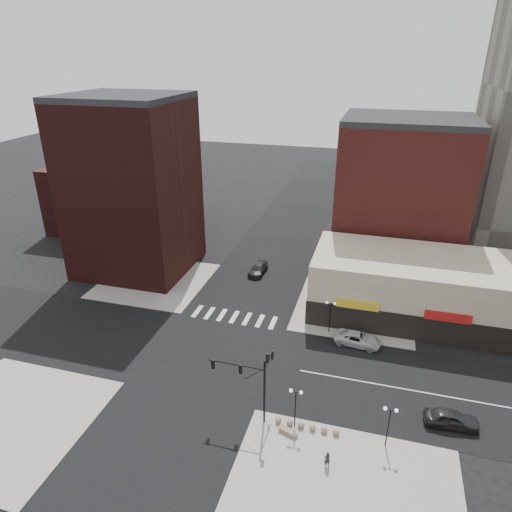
% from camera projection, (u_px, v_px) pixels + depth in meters
% --- Properties ---
extents(ground, '(240.00, 240.00, 0.00)m').
position_uv_depth(ground, '(212.00, 355.00, 51.19)').
color(ground, black).
rests_on(ground, ground).
extents(road_ew, '(200.00, 14.00, 0.02)m').
position_uv_depth(road_ew, '(212.00, 355.00, 51.18)').
color(road_ew, black).
rests_on(road_ew, ground).
extents(road_ns, '(14.00, 200.00, 0.02)m').
position_uv_depth(road_ns, '(212.00, 355.00, 51.18)').
color(road_ns, black).
rests_on(road_ns, ground).
extents(sidewalk_nw, '(15.00, 15.00, 0.12)m').
position_uv_depth(sidewalk_nw, '(155.00, 280.00, 67.44)').
color(sidewalk_nw, gray).
rests_on(sidewalk_nw, ground).
extents(sidewalk_ne, '(15.00, 15.00, 0.12)m').
position_uv_depth(sidewalk_ne, '(354.00, 308.00, 60.26)').
color(sidewalk_ne, gray).
rests_on(sidewalk_ne, ground).
extents(sidewalk_se, '(18.00, 14.00, 0.12)m').
position_uv_depth(sidewalk_se, '(343.00, 497.00, 34.95)').
color(sidewalk_se, gray).
rests_on(sidewalk_se, ground).
extents(sidewalk_sw, '(15.00, 15.00, 0.12)m').
position_uv_depth(sidewalk_sw, '(9.00, 421.00, 42.07)').
color(sidewalk_sw, gray).
rests_on(sidewalk_sw, ground).
extents(building_nw, '(16.00, 15.00, 25.00)m').
position_uv_depth(building_nw, '(132.00, 189.00, 66.87)').
color(building_nw, '#331110').
rests_on(building_nw, ground).
extents(building_nw_low, '(20.00, 18.00, 12.00)m').
position_uv_depth(building_nw_low, '(117.00, 195.00, 86.35)').
color(building_nw_low, '#331110').
rests_on(building_nw_low, ground).
extents(building_ne_midrise, '(18.00, 15.00, 22.00)m').
position_uv_depth(building_ne_midrise, '(400.00, 199.00, 67.71)').
color(building_ne_midrise, maroon).
rests_on(building_ne_midrise, ground).
extents(building_ne_row, '(24.20, 12.20, 8.00)m').
position_uv_depth(building_ne_row, '(409.00, 291.00, 57.74)').
color(building_ne_row, '#BCB296').
rests_on(building_ne_row, ground).
extents(traffic_signal, '(5.59, 3.09, 7.77)m').
position_uv_depth(traffic_signal, '(255.00, 375.00, 40.48)').
color(traffic_signal, black).
rests_on(traffic_signal, ground).
extents(street_lamp_se_a, '(1.22, 0.32, 4.16)m').
position_uv_depth(street_lamp_se_a, '(296.00, 399.00, 40.10)').
color(street_lamp_se_a, black).
rests_on(street_lamp_se_a, sidewalk_se).
extents(street_lamp_se_b, '(1.22, 0.32, 4.16)m').
position_uv_depth(street_lamp_se_b, '(390.00, 417.00, 38.12)').
color(street_lamp_se_b, black).
rests_on(street_lamp_se_b, sidewalk_se).
extents(street_lamp_ne, '(1.22, 0.32, 4.16)m').
position_uv_depth(street_lamp_ne, '(330.00, 309.00, 53.85)').
color(street_lamp_ne, black).
rests_on(street_lamp_ne, sidewalk_ne).
extents(bollard_row, '(5.84, 0.59, 0.59)m').
position_uv_depth(bollard_row, '(307.00, 426.00, 41.01)').
color(bollard_row, '#876C5D').
rests_on(bollard_row, sidewalk_se).
extents(white_suv, '(5.52, 2.94, 1.48)m').
position_uv_depth(white_suv, '(358.00, 339.00, 52.73)').
color(white_suv, silver).
rests_on(white_suv, ground).
extents(dark_sedan_east, '(4.88, 2.21, 1.62)m').
position_uv_depth(dark_sedan_east, '(452.00, 419.00, 41.30)').
color(dark_sedan_east, black).
rests_on(dark_sedan_east, ground).
extents(dark_sedan_north, '(2.29, 5.14, 1.46)m').
position_uv_depth(dark_sedan_north, '(258.00, 269.00, 69.43)').
color(dark_sedan_north, black).
rests_on(dark_sedan_north, ground).
extents(pedestrian, '(0.65, 0.60, 1.49)m').
position_uv_depth(pedestrian, '(327.00, 459.00, 37.18)').
color(pedestrian, '#242227').
rests_on(pedestrian, sidewalk_se).
extents(stone_bench, '(1.92, 1.15, 0.43)m').
position_uv_depth(stone_bench, '(288.00, 431.00, 40.54)').
color(stone_bench, '#896C5E').
rests_on(stone_bench, sidewalk_se).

